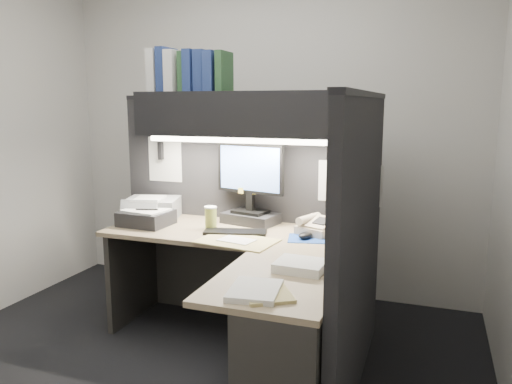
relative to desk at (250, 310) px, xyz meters
The scene contains 21 objects.
floor 0.61m from the desk, behind, with size 3.50×3.50×0.00m, color black.
wall_back 1.81m from the desk, 105.82° to the left, with size 3.50×0.04×2.70m, color beige.
partition_back 1.07m from the desk, 113.00° to the left, with size 1.90×0.06×1.60m, color black.
partition_right 0.68m from the desk, 18.19° to the left, with size 0.06×1.50×1.60m, color black.
desk is the anchor object (origin of this frame).
overhead_shelf 1.33m from the desk, 111.79° to the left, with size 1.55×0.34×0.30m, color black.
task_light_tube 1.12m from the desk, 116.16° to the left, with size 0.04×0.04×1.32m, color white.
monitor 1.00m from the desk, 110.24° to the left, with size 0.52×0.31×0.57m.
keyboard 0.65m from the desk, 119.93° to the left, with size 0.41×0.14×0.02m, color black.
mousepad 0.64m from the desk, 70.53° to the left, with size 0.24×0.22×0.00m, color #1B3F95.
mouse 0.63m from the desk, 71.28° to the left, with size 0.07×0.11×0.04m, color black.
telephone 0.79m from the desk, 71.96° to the left, with size 0.22×0.23×0.09m, color #BBAB90.
coffee_cup 0.81m from the desk, 131.66° to the left, with size 0.08×0.08×0.15m, color #C6BF4F.
printer 1.31m from the desk, 145.55° to the left, with size 0.37×0.32×0.15m, color gray.
notebook_stack 1.14m from the desk, 152.16° to the left, with size 0.33×0.28×0.10m, color black.
open_folder 0.48m from the desk, 122.56° to the left, with size 0.47×0.31×0.01m, color tan.
paper_stack_a 0.44m from the desk, 11.67° to the right, with size 0.25×0.21×0.05m, color white.
paper_stack_b 0.56m from the desk, 66.87° to the right, with size 0.22×0.27×0.03m, color white.
manila_stack 0.58m from the desk, 60.84° to the right, with size 0.20×0.26×0.01m, color tan.
binder_row 1.71m from the desk, 134.24° to the left, with size 0.57×0.25×0.30m.
pinned_papers 0.83m from the desk, 90.40° to the left, with size 1.76×1.31×0.51m.
Camera 1 is at (1.33, -2.43, 1.57)m, focal length 35.00 mm.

